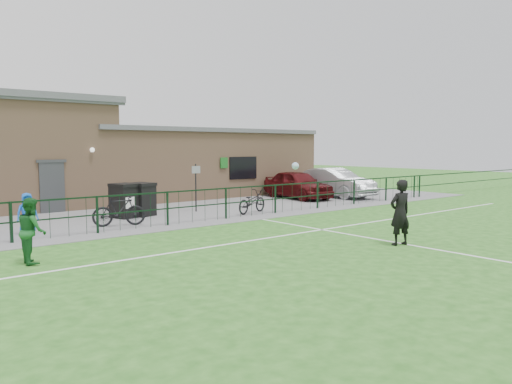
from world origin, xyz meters
TOP-DOWN VIEW (x-y plane):
  - ground at (0.00, 0.00)m, footprint 90.00×90.00m
  - paving_strip at (0.00, 13.50)m, footprint 34.00×13.00m
  - pitch_line_touch at (0.00, 7.80)m, footprint 28.00×0.10m
  - pitch_line_mid at (0.00, 4.00)m, footprint 28.00×0.10m
  - pitch_line_perp at (2.00, 0.00)m, footprint 0.10×16.00m
  - perimeter_fence at (0.00, 8.00)m, footprint 28.00×0.10m
  - wheelie_bin_left at (-1.84, 10.70)m, footprint 0.99×1.08m
  - wheelie_bin_right at (-1.13, 10.74)m, footprint 1.04×1.11m
  - sign_post at (1.25, 10.48)m, footprint 0.07×0.07m
  - car_maroon at (8.28, 11.60)m, footprint 2.20×4.51m
  - car_silver at (10.42, 10.93)m, footprint 1.66×4.73m
  - bicycle_d at (-2.88, 8.89)m, footprint 1.85×1.00m
  - bicycle_e at (2.74, 8.59)m, footprint 1.91×1.12m
  - spectator_child at (-5.75, 9.21)m, footprint 0.66×0.45m
  - goalkeeper_kick at (1.75, 0.92)m, footprint 1.66×3.37m
  - outfield_player at (-6.75, 5.10)m, footprint 0.65×0.80m
  - clubhouse at (-0.88, 16.50)m, footprint 24.25×5.40m

SIDE VIEW (x-z plane):
  - ground at x=0.00m, z-range 0.00..0.00m
  - pitch_line_touch at x=0.00m, z-range 0.00..0.01m
  - pitch_line_mid at x=0.00m, z-range 0.00..0.01m
  - pitch_line_perp at x=2.00m, z-range 0.00..0.01m
  - paving_strip at x=0.00m, z-range 0.00..0.02m
  - bicycle_e at x=2.74m, z-range 0.02..0.97m
  - bicycle_d at x=-2.88m, z-range 0.02..1.09m
  - perimeter_fence at x=0.00m, z-range 0.00..1.20m
  - wheelie_bin_right at x=-1.13m, z-range 0.02..1.24m
  - wheelie_bin_left at x=-1.84m, z-range 0.02..1.25m
  - spectator_child at x=-5.75m, z-range 0.02..1.31m
  - car_maroon at x=8.28m, z-range 0.02..1.50m
  - outfield_player at x=-6.75m, z-range 0.00..1.55m
  - car_silver at x=10.42m, z-range 0.02..1.58m
  - goalkeeper_kick at x=1.75m, z-range -0.19..2.07m
  - sign_post at x=1.25m, z-range 0.02..2.02m
  - clubhouse at x=-0.88m, z-range -0.26..4.70m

